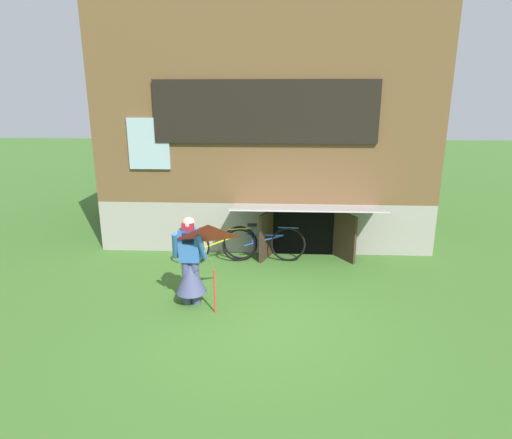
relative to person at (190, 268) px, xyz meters
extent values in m
plane|color=#3D6B28|center=(1.17, -0.41, -0.66)|extent=(60.00, 60.00, 0.00)
cube|color=#9E998E|center=(1.17, 5.10, -0.07)|extent=(7.58, 5.03, 1.16)
cube|color=brown|center=(1.17, 5.10, 2.70)|extent=(7.58, 5.03, 4.38)
cube|color=black|center=(1.17, 2.55, 2.50)|extent=(4.73, 0.08, 1.30)
cube|color=#9EB7C6|center=(1.17, 2.57, 2.50)|extent=(4.57, 0.04, 1.18)
cube|color=#9EB7C6|center=(-1.35, 2.56, 1.82)|extent=(0.90, 0.06, 1.10)
cube|color=black|center=(2.07, 2.57, -0.13)|extent=(1.40, 0.03, 1.05)
cube|color=#3D2B1E|center=(1.22, 2.29, -0.13)|extent=(0.31, 0.67, 1.05)
cube|color=#3D2B1E|center=(2.92, 2.29, -0.13)|extent=(0.43, 0.62, 1.05)
cube|color=#B2B2B7|center=(2.07, 2.04, 0.56)|extent=(3.16, 1.09, 0.18)
cylinder|color=#474C75|center=(-0.08, 0.00, -0.26)|extent=(0.14, 0.14, 0.79)
cylinder|color=#474C75|center=(0.08, 0.00, -0.26)|extent=(0.14, 0.14, 0.79)
cone|color=#474C75|center=(0.00, 0.00, -0.14)|extent=(0.52, 0.52, 0.59)
cube|color=#3366B7|center=(0.00, 0.00, 0.41)|extent=(0.34, 0.20, 0.56)
cylinder|color=#3366B7|center=(-0.22, -0.10, 0.44)|extent=(0.17, 0.32, 0.52)
cylinder|color=#3366B7|center=(0.22, -0.10, 0.44)|extent=(0.17, 0.32, 0.52)
cube|color=maroon|center=(0.00, -0.06, 0.64)|extent=(0.20, 0.08, 0.36)
sphere|color=#D8AD8E|center=(0.00, 0.00, 0.80)|extent=(0.21, 0.21, 0.21)
pyramid|color=red|center=(0.41, -0.54, 0.58)|extent=(0.94, 0.80, 0.48)
cylinder|color=beige|center=(0.35, -0.25, 0.31)|extent=(0.01, 0.57, 0.42)
cylinder|color=red|center=(0.45, -0.30, -0.27)|extent=(0.03, 0.03, 0.76)
torus|color=black|center=(1.69, 2.11, -0.27)|extent=(0.76, 0.09, 0.76)
torus|color=black|center=(0.65, 2.17, -0.27)|extent=(0.76, 0.09, 0.76)
cylinder|color=#284CB2|center=(1.17, 2.14, -0.08)|extent=(0.78, 0.08, 0.04)
cylinder|color=#284CB2|center=(1.17, 2.14, -0.20)|extent=(0.85, 0.08, 0.31)
cylinder|color=#284CB2|center=(0.91, 2.15, -0.08)|extent=(0.04, 0.04, 0.43)
cube|color=black|center=(0.91, 2.15, 0.14)|extent=(0.20, 0.08, 0.05)
cylinder|color=#284CB2|center=(1.69, 2.11, 0.10)|extent=(0.44, 0.05, 0.03)
torus|color=black|center=(0.64, 2.05, -0.29)|extent=(0.73, 0.21, 0.74)
torus|color=black|center=(-0.34, 1.83, -0.29)|extent=(0.73, 0.21, 0.74)
cylinder|color=gold|center=(0.15, 1.94, -0.10)|extent=(0.74, 0.20, 0.04)
cylinder|color=gold|center=(0.15, 1.94, -0.22)|extent=(0.81, 0.22, 0.30)
cylinder|color=gold|center=(-0.09, 1.88, -0.10)|extent=(0.04, 0.04, 0.42)
cube|color=black|center=(-0.09, 1.88, 0.11)|extent=(0.20, 0.08, 0.05)
cylinder|color=gold|center=(0.64, 2.05, 0.08)|extent=(0.44, 0.13, 0.03)
camera|label=1|loc=(1.48, -6.75, 2.82)|focal=30.35mm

